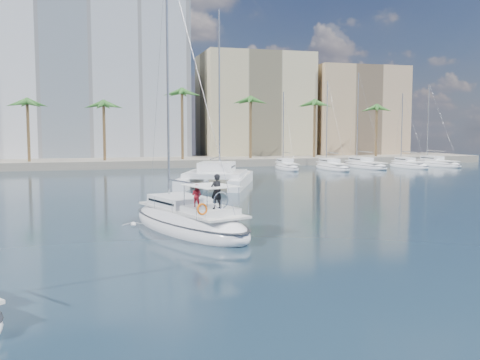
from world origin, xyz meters
name	(u,v)px	position (x,y,z in m)	size (l,w,h in m)	color
ground	(249,238)	(0.00, 0.00, 0.00)	(160.00, 160.00, 0.00)	black
quay	(142,162)	(0.00, 61.00, 0.60)	(120.00, 14.00, 1.20)	gray
building_modern	(66,84)	(-12.00, 73.00, 14.00)	(42.00, 16.00, 28.00)	silver
building_beige	(254,108)	(22.00, 70.00, 10.00)	(20.00, 14.00, 20.00)	tan
building_tan_right	(354,114)	(42.00, 68.00, 9.00)	(18.00, 12.00, 18.00)	tan
palm_centre	(144,102)	(0.00, 57.00, 10.28)	(3.60, 3.60, 12.30)	brown
palm_right	(342,104)	(34.00, 57.00, 10.28)	(3.60, 3.60, 12.30)	brown
main_sloop	(189,221)	(-2.79, 3.18, 0.54)	(7.39, 12.44, 17.61)	white
catamaran	(216,175)	(4.60, 27.32, 1.17)	(10.98, 14.50, 18.84)	white
seagull	(133,224)	(-6.20, 0.87, 0.94)	(1.22, 0.52, 0.22)	silver
moored_yacht_a	(287,169)	(20.00, 47.00, 0.00)	(2.72, 9.35, 11.90)	white
moored_yacht_b	(332,169)	(26.50, 45.00, 0.00)	(3.14, 10.78, 13.72)	white
moored_yacht_c	(365,168)	(33.00, 47.00, 0.00)	(3.55, 12.21, 15.54)	white
moored_yacht_d	(408,168)	(39.50, 45.00, 0.00)	(2.72, 9.35, 11.90)	white
moored_yacht_e	(436,166)	(46.00, 47.00, 0.00)	(3.14, 10.78, 13.72)	white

